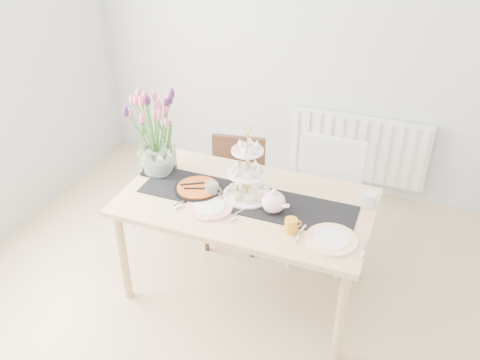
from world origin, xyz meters
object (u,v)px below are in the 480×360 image
(chair_white, at_px, (326,193))
(mug_grey, at_px, (211,190))
(teapot, at_px, (274,202))
(tart_tin, at_px, (198,189))
(dining_table, at_px, (246,209))
(mug_orange, at_px, (291,226))
(plate_right, at_px, (331,239))
(chair_brown, at_px, (236,183))
(cream_jug, at_px, (369,199))
(radiator, at_px, (358,148))
(tulip_vase, at_px, (154,122))
(cake_stand, at_px, (247,179))
(plate_left, at_px, (209,207))

(chair_white, relative_size, mug_grey, 9.69)
(teapot, bearing_deg, tart_tin, -159.86)
(dining_table, bearing_deg, mug_grey, -170.22)
(mug_orange, height_order, plate_right, mug_orange)
(mug_orange, bearing_deg, chair_brown, 88.58)
(cream_jug, distance_m, mug_grey, 0.99)
(radiator, distance_m, teapot, 1.66)
(tulip_vase, xyz_separation_m, cream_jug, (1.43, 0.11, -0.34))
(tulip_vase, bearing_deg, dining_table, -8.68)
(chair_brown, distance_m, cake_stand, 0.72)
(radiator, bearing_deg, plate_left, -111.35)
(tulip_vase, relative_size, mug_orange, 7.66)
(plate_left, bearing_deg, tulip_vase, 151.72)
(radiator, height_order, dining_table, same)
(teapot, bearing_deg, plate_right, 4.69)
(chair_white, distance_m, tulip_vase, 1.33)
(mug_orange, height_order, plate_left, mug_orange)
(tulip_vase, xyz_separation_m, mug_grey, (0.47, -0.14, -0.34))
(mug_grey, bearing_deg, radiator, 62.32)
(cream_jug, bearing_deg, radiator, 84.31)
(mug_grey, relative_size, plate_right, 0.32)
(cream_jug, relative_size, mug_grey, 0.94)
(chair_brown, height_order, plate_right, chair_brown)
(chair_white, relative_size, plate_left, 3.16)
(cake_stand, distance_m, cream_jug, 0.77)
(tulip_vase, relative_size, mug_grey, 7.21)
(chair_white, distance_m, mug_grey, 0.92)
(mug_grey, bearing_deg, tart_tin, 167.75)
(chair_brown, xyz_separation_m, tart_tin, (-0.04, -0.58, 0.29))
(tart_tin, relative_size, plate_right, 1.02)
(chair_brown, distance_m, mug_orange, 1.06)
(cream_jug, bearing_deg, dining_table, 179.89)
(chair_brown, xyz_separation_m, mug_grey, (0.07, -0.59, 0.32))
(plate_left, bearing_deg, dining_table, 43.12)
(chair_white, relative_size, mug_orange, 10.30)
(dining_table, xyz_separation_m, plate_left, (-0.18, -0.17, 0.08))
(cake_stand, distance_m, plate_right, 0.67)
(chair_brown, bearing_deg, plate_right, -50.75)
(chair_white, xyz_separation_m, mug_orange, (-0.05, -0.80, 0.25))
(mug_orange, bearing_deg, tart_tin, 122.58)
(radiator, relative_size, tart_tin, 3.94)
(tulip_vase, bearing_deg, mug_orange, -17.20)
(tulip_vase, relative_size, cake_stand, 1.50)
(dining_table, bearing_deg, plate_right, -19.52)
(chair_white, height_order, tulip_vase, tulip_vase)
(dining_table, relative_size, plate_left, 5.42)
(tulip_vase, height_order, plate_left, tulip_vase)
(dining_table, bearing_deg, radiator, 72.48)
(radiator, relative_size, chair_white, 1.29)
(radiator, distance_m, tulip_vase, 1.96)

